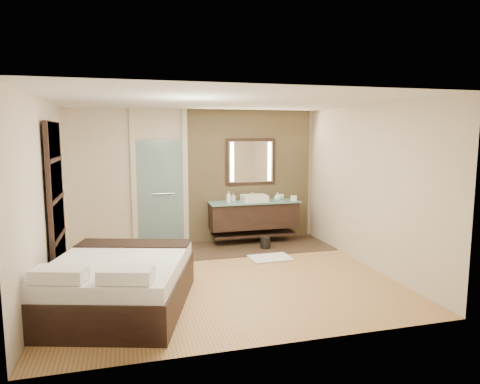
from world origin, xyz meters
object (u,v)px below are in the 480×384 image
object	(u,v)px
vanity	(254,215)
waste_bin	(265,243)
bed	(118,283)
mirror_unit	(251,162)

from	to	relation	value
vanity	waste_bin	size ratio (longest dim) A/B	7.76
bed	mirror_unit	bearing A→B (deg)	64.94
mirror_unit	vanity	bearing A→B (deg)	-90.00
vanity	waste_bin	distance (m)	0.69
mirror_unit	bed	distance (m)	4.19
vanity	bed	xyz separation A→B (m)	(-2.65, -2.73, -0.25)
mirror_unit	waste_bin	size ratio (longest dim) A/B	4.44
bed	vanity	bearing A→B (deg)	62.54
vanity	waste_bin	xyz separation A→B (m)	(0.08, -0.51, -0.46)
waste_bin	bed	bearing A→B (deg)	-140.80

